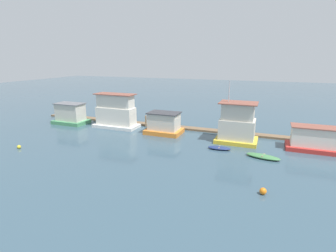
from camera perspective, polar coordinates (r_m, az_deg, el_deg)
name	(u,v)px	position (r m, az deg, el deg)	size (l,w,h in m)	color
ground_plane	(170,134)	(38.85, 0.54, -1.65)	(200.00, 200.00, 0.00)	#385160
dock_walkway	(178,127)	(41.81, 2.16, -0.27)	(51.00, 1.50, 0.30)	brown
houseboat_green	(70,114)	(47.46, -20.46, 2.41)	(5.61, 3.59, 3.50)	#4C9360
houseboat_white	(116,112)	(42.72, -11.29, 2.94)	(7.21, 3.34, 5.42)	white
houseboat_orange	(164,124)	(38.61, -0.87, 0.47)	(5.22, 3.77, 3.17)	orange
houseboat_yellow	(237,124)	(35.59, 14.84, 0.34)	(5.35, 4.03, 8.06)	gold
houseboat_red	(315,140)	(36.20, 29.39, -2.59)	(6.42, 3.34, 2.97)	red
dinghy_navy	(219,148)	(32.79, 11.11, -4.71)	(2.83, 1.29, 0.37)	navy
dinghy_green	(263,156)	(31.33, 19.99, -6.24)	(3.92, 2.05, 0.41)	#47844C
mooring_post_far_left	(146,121)	(42.67, -4.85, 1.07)	(0.24, 0.24, 1.85)	#846B4C
buoy_orange	(263,191)	(23.48, 19.98, -13.18)	(0.57, 0.57, 0.57)	orange
buoy_yellow	(19,147)	(37.32, -29.69, -3.96)	(0.46, 0.46, 0.46)	yellow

